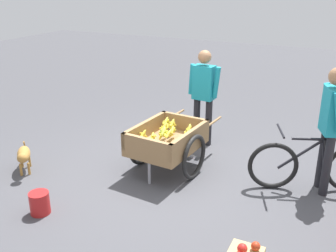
{
  "coord_description": "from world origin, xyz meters",
  "views": [
    {
      "loc": [
        4.42,
        2.15,
        2.68
      ],
      "look_at": [
        -0.09,
        -0.05,
        0.75
      ],
      "focal_mm": 41.99,
      "sensor_mm": 36.0,
      "label": 1
    }
  ],
  "objects_px": {
    "cyclist_person": "(331,120)",
    "plastic_bucket": "(40,203)",
    "vendor_person": "(204,90)",
    "dog": "(24,155)",
    "bicycle": "(312,166)",
    "fruit_cart": "(167,142)"
  },
  "relations": [
    {
      "from": "vendor_person",
      "to": "bicycle",
      "type": "bearing_deg",
      "value": 66.04
    },
    {
      "from": "vendor_person",
      "to": "plastic_bucket",
      "type": "relative_size",
      "value": 5.77
    },
    {
      "from": "dog",
      "to": "bicycle",
      "type": "bearing_deg",
      "value": 108.85
    },
    {
      "from": "vendor_person",
      "to": "fruit_cart",
      "type": "bearing_deg",
      "value": -5.06
    },
    {
      "from": "vendor_person",
      "to": "plastic_bucket",
      "type": "height_order",
      "value": "vendor_person"
    },
    {
      "from": "cyclist_person",
      "to": "vendor_person",
      "type": "bearing_deg",
      "value": -111.08
    },
    {
      "from": "bicycle",
      "to": "dog",
      "type": "bearing_deg",
      "value": -71.15
    },
    {
      "from": "vendor_person",
      "to": "dog",
      "type": "relative_size",
      "value": 3.03
    },
    {
      "from": "fruit_cart",
      "to": "vendor_person",
      "type": "bearing_deg",
      "value": 174.94
    },
    {
      "from": "fruit_cart",
      "to": "dog",
      "type": "height_order",
      "value": "fruit_cart"
    },
    {
      "from": "dog",
      "to": "fruit_cart",
      "type": "bearing_deg",
      "value": 118.13
    },
    {
      "from": "cyclist_person",
      "to": "dog",
      "type": "distance_m",
      "value": 4.2
    },
    {
      "from": "cyclist_person",
      "to": "dog",
      "type": "bearing_deg",
      "value": -71.07
    },
    {
      "from": "bicycle",
      "to": "dog",
      "type": "height_order",
      "value": "bicycle"
    },
    {
      "from": "fruit_cart",
      "to": "plastic_bucket",
      "type": "bearing_deg",
      "value": -27.37
    },
    {
      "from": "cyclist_person",
      "to": "plastic_bucket",
      "type": "distance_m",
      "value": 3.71
    },
    {
      "from": "plastic_bucket",
      "to": "cyclist_person",
      "type": "bearing_deg",
      "value": 124.67
    },
    {
      "from": "vendor_person",
      "to": "cyclist_person",
      "type": "height_order",
      "value": "cyclist_person"
    },
    {
      "from": "cyclist_person",
      "to": "plastic_bucket",
      "type": "bearing_deg",
      "value": -55.33
    },
    {
      "from": "bicycle",
      "to": "cyclist_person",
      "type": "relative_size",
      "value": 0.94
    },
    {
      "from": "bicycle",
      "to": "vendor_person",
      "type": "bearing_deg",
      "value": -113.96
    },
    {
      "from": "fruit_cart",
      "to": "vendor_person",
      "type": "relative_size",
      "value": 1.08
    }
  ]
}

